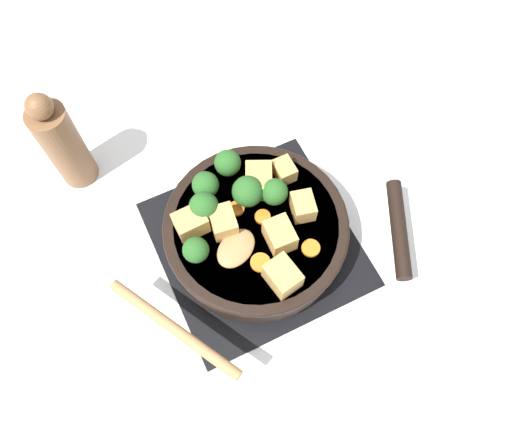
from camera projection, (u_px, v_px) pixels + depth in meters
The scene contains 22 objects.
ground_plane at pixel (256, 244), 0.83m from camera, with size 2.40×2.40×0.00m, color white.
front_burner_grate at pixel (256, 241), 0.82m from camera, with size 0.31×0.31×0.03m.
skillet_pan at pixel (258, 230), 0.78m from camera, with size 0.32×0.39×0.06m.
wooden_spoon at pixel (203, 291), 0.71m from camera, with size 0.21×0.23×0.02m.
tofu_cube_center_large at pixel (282, 276), 0.70m from camera, with size 0.05×0.04×0.04m, color tan.
tofu_cube_near_handle at pixel (259, 181), 0.76m from camera, with size 0.05×0.04×0.04m, color tan.
tofu_cube_east_chunk at pixel (284, 171), 0.78m from camera, with size 0.04×0.03×0.03m, color tan.
tofu_cube_west_chunk at pixel (303, 206), 0.75m from camera, with size 0.04×0.03×0.03m, color tan.
tofu_cube_back_piece at pixel (223, 222), 0.74m from camera, with size 0.04×0.04×0.04m, color tan.
tofu_cube_front_piece at pixel (280, 235), 0.73m from camera, with size 0.05×0.04×0.04m, color tan.
tofu_cube_mid_small at pixel (191, 223), 0.74m from camera, with size 0.05×0.04×0.04m, color tan.
broccoli_floret_near_spoon at pixel (274, 192), 0.75m from camera, with size 0.04×0.04×0.05m.
broccoli_floret_center_top at pixel (196, 250), 0.71m from camera, with size 0.04×0.04×0.05m.
broccoli_floret_east_rim at pixel (205, 185), 0.75m from camera, with size 0.04×0.04×0.05m.
broccoli_floret_west_rim at pixel (227, 163), 0.77m from camera, with size 0.04×0.04×0.05m.
broccoli_floret_north_edge at pixel (204, 207), 0.74m from camera, with size 0.04×0.04×0.05m.
broccoli_floret_south_cluster at pixel (248, 192), 0.75m from camera, with size 0.05×0.05×0.05m.
carrot_slice_orange_thin at pixel (236, 208), 0.76m from camera, with size 0.02×0.02×0.01m, color orange.
carrot_slice_near_center at pixel (263, 217), 0.76m from camera, with size 0.02×0.02×0.01m, color orange.
carrot_slice_edge_slice at pixel (260, 263), 0.73m from camera, with size 0.03×0.03×0.01m, color orange.
carrot_slice_under_broccoli at pixel (311, 248), 0.74m from camera, with size 0.03×0.03×0.01m, color orange.
pepper_mill at pixel (62, 143), 0.80m from camera, with size 0.06×0.06×0.21m.
Camera 1 is at (0.28, -0.14, 0.77)m, focal length 35.00 mm.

